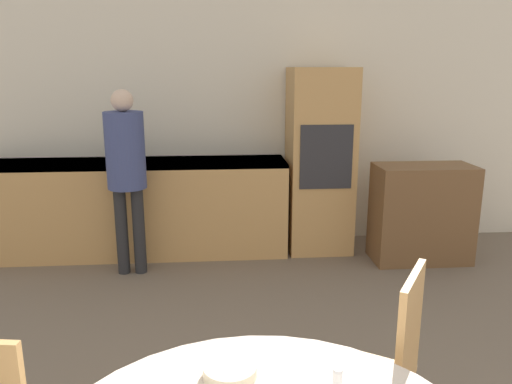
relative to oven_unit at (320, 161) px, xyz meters
The scene contains 8 objects.
wall_back 0.91m from the oven_unit, 155.69° to the left, with size 6.82×0.05×2.60m.
kitchen_counter 1.88m from the oven_unit, behind, with size 2.96×0.60×0.92m.
oven_unit is the anchor object (origin of this frame).
sideboard 1.09m from the oven_unit, 24.48° to the right, with size 0.90×0.45×0.92m.
chair_far_right 2.97m from the oven_unit, 95.91° to the right, with size 0.55×0.55×0.99m.
person_standing 1.86m from the oven_unit, 163.97° to the right, with size 0.33×0.33×1.62m.
bowl_near 3.40m from the oven_unit, 106.65° to the right, with size 0.19×0.19×0.04m.
salt_shaker 3.43m from the oven_unit, 100.52° to the right, with size 0.03×0.03×0.09m.
Camera 1 is at (-0.26, 0.45, 1.79)m, focal length 35.00 mm.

